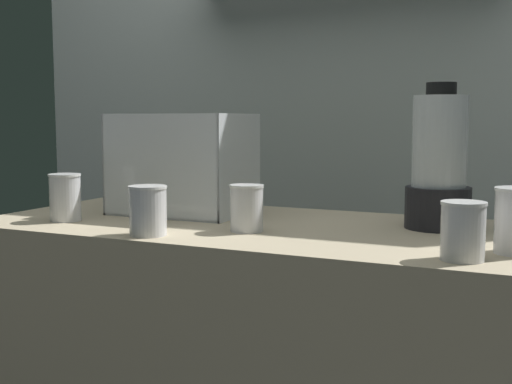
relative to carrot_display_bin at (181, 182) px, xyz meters
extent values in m
cube|color=silver|center=(0.27, 0.68, 0.26)|extent=(2.60, 0.04, 2.50)
cube|color=white|center=(0.01, 0.00, -0.08)|extent=(0.36, 0.25, 0.01)
cube|color=white|center=(0.01, -0.12, 0.05)|extent=(0.36, 0.01, 0.28)
cube|color=white|center=(0.01, 0.12, 0.05)|extent=(0.36, 0.01, 0.28)
cube|color=white|center=(-0.17, 0.00, 0.05)|extent=(0.01, 0.25, 0.28)
cube|color=white|center=(0.18, 0.00, 0.05)|extent=(0.01, 0.25, 0.28)
cone|color=orange|center=(0.03, -0.03, -0.07)|extent=(0.04, 0.17, 0.03)
cone|color=orange|center=(0.02, 0.00, -0.06)|extent=(0.05, 0.18, 0.03)
cone|color=orange|center=(-0.05, 0.00, -0.07)|extent=(0.08, 0.17, 0.02)
cone|color=orange|center=(0.06, 0.00, -0.07)|extent=(0.07, 0.19, 0.03)
cone|color=orange|center=(-0.06, -0.01, -0.04)|extent=(0.05, 0.19, 0.02)
cone|color=orange|center=(-0.02, -0.02, -0.03)|extent=(0.18, 0.07, 0.04)
cone|color=orange|center=(-0.02, 0.02, -0.03)|extent=(0.14, 0.12, 0.03)
cone|color=orange|center=(0.01, 0.01, -0.04)|extent=(0.17, 0.04, 0.03)
cone|color=orange|center=(-0.08, 0.02, -0.01)|extent=(0.11, 0.15, 0.03)
cone|color=orange|center=(0.00, 0.01, -0.01)|extent=(0.05, 0.18, 0.03)
cylinder|color=black|center=(0.69, 0.03, -0.04)|extent=(0.16, 0.16, 0.10)
cylinder|color=silver|center=(0.69, 0.03, 0.12)|extent=(0.13, 0.13, 0.22)
cylinder|color=red|center=(0.69, 0.03, 0.03)|extent=(0.12, 0.12, 0.04)
cylinder|color=black|center=(0.69, 0.03, 0.24)|extent=(0.07, 0.07, 0.03)
cylinder|color=white|center=(-0.20, -0.25, -0.03)|extent=(0.08, 0.08, 0.12)
cylinder|color=maroon|center=(-0.20, -0.25, -0.05)|extent=(0.07, 0.07, 0.08)
cylinder|color=white|center=(-0.20, -0.25, 0.03)|extent=(0.08, 0.08, 0.01)
cylinder|color=white|center=(0.12, -0.34, -0.03)|extent=(0.08, 0.08, 0.11)
cylinder|color=maroon|center=(0.12, -0.34, -0.06)|extent=(0.08, 0.08, 0.06)
cylinder|color=white|center=(0.12, -0.34, 0.02)|extent=(0.09, 0.09, 0.01)
cylinder|color=white|center=(0.30, -0.20, -0.04)|extent=(0.08, 0.08, 0.10)
cylinder|color=maroon|center=(0.30, -0.20, -0.05)|extent=(0.07, 0.07, 0.07)
cylinder|color=white|center=(0.30, -0.20, 0.02)|extent=(0.08, 0.08, 0.01)
cylinder|color=white|center=(0.79, -0.31, -0.04)|extent=(0.08, 0.08, 0.10)
cylinder|color=yellow|center=(0.79, -0.31, -0.05)|extent=(0.07, 0.07, 0.07)
cylinder|color=white|center=(0.79, -0.31, 0.02)|extent=(0.08, 0.08, 0.01)
camera|label=1|loc=(0.95, -1.56, 0.17)|focal=46.19mm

